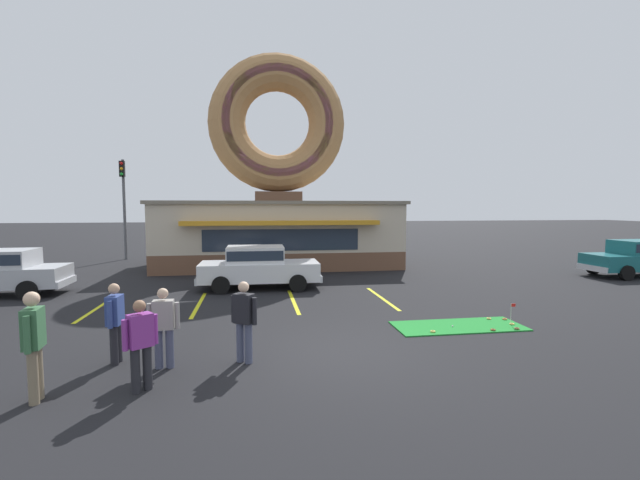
% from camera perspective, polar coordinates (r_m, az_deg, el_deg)
% --- Properties ---
extents(ground_plane, '(160.00, 160.00, 0.00)m').
position_cam_1_polar(ground_plane, '(9.41, 1.70, -14.69)').
color(ground_plane, black).
extents(donut_shop_building, '(12.30, 6.75, 10.96)m').
position_cam_1_polar(donut_shop_building, '(22.72, -5.62, 6.10)').
color(donut_shop_building, brown).
rests_on(donut_shop_building, ground).
extents(putting_mat, '(3.31, 1.33, 0.03)m').
position_cam_1_polar(putting_mat, '(11.78, 17.96, -10.86)').
color(putting_mat, '#1E842D').
rests_on(putting_mat, ground).
extents(mini_donut_near_left, '(0.13, 0.13, 0.04)m').
position_cam_1_polar(mini_donut_near_left, '(11.97, 24.77, -10.66)').
color(mini_donut_near_left, '#A5724C').
rests_on(mini_donut_near_left, putting_mat).
extents(mini_donut_near_right, '(0.13, 0.13, 0.04)m').
position_cam_1_polar(mini_donut_near_right, '(12.68, 21.59, -9.71)').
color(mini_donut_near_right, '#E5C666').
rests_on(mini_donut_near_right, putting_mat).
extents(mini_donut_mid_left, '(0.13, 0.13, 0.04)m').
position_cam_1_polar(mini_donut_mid_left, '(11.61, 22.07, -11.03)').
color(mini_donut_mid_left, brown).
rests_on(mini_donut_mid_left, putting_mat).
extents(mini_donut_mid_centre, '(0.13, 0.13, 0.04)m').
position_cam_1_polar(mini_donut_mid_centre, '(11.01, 14.82, -11.70)').
color(mini_donut_mid_centre, '#E5C666').
rests_on(mini_donut_mid_centre, putting_mat).
extents(mini_donut_mid_right, '(0.13, 0.13, 0.04)m').
position_cam_1_polar(mini_donut_mid_right, '(12.36, 24.22, -10.16)').
color(mini_donut_mid_right, '#E5C666').
rests_on(mini_donut_mid_right, putting_mat).
extents(mini_donut_far_left, '(0.13, 0.13, 0.04)m').
position_cam_1_polar(mini_donut_far_left, '(12.80, 23.41, -9.64)').
color(mini_donut_far_left, '#D17F47').
rests_on(mini_donut_far_left, putting_mat).
extents(golf_ball, '(0.04, 0.04, 0.04)m').
position_cam_1_polar(golf_ball, '(11.61, 17.26, -10.89)').
color(golf_ball, white).
rests_on(golf_ball, putting_mat).
extents(putting_flag_pin, '(0.13, 0.01, 0.55)m').
position_cam_1_polar(putting_flag_pin, '(12.31, 24.26, -8.35)').
color(putting_flag_pin, silver).
rests_on(putting_flag_pin, putting_mat).
extents(car_white, '(4.58, 2.02, 1.60)m').
position_cam_1_polar(car_white, '(16.29, -8.24, -3.39)').
color(car_white, silver).
rests_on(car_white, ground).
extents(car_teal, '(4.57, 2.00, 1.60)m').
position_cam_1_polar(car_teal, '(23.61, 36.70, -1.80)').
color(car_teal, '#196066').
rests_on(car_teal, ground).
extents(pedestrian_blue_sweater_man, '(0.50, 0.42, 1.55)m').
position_cam_1_polar(pedestrian_blue_sweater_man, '(7.89, -22.81, -12.36)').
color(pedestrian_blue_sweater_man, '#232328').
rests_on(pedestrian_blue_sweater_man, ground).
extents(pedestrian_hooded_kid, '(0.26, 0.60, 1.60)m').
position_cam_1_polar(pedestrian_hooded_kid, '(9.41, -25.65, -9.54)').
color(pedestrian_hooded_kid, '#232328').
rests_on(pedestrian_hooded_kid, ground).
extents(pedestrian_leather_jacket_man, '(0.28, 0.59, 1.77)m').
position_cam_1_polar(pedestrian_leather_jacket_man, '(8.23, -33.86, -11.08)').
color(pedestrian_leather_jacket_man, '#7F7056').
rests_on(pedestrian_leather_jacket_man, ground).
extents(pedestrian_clipboard_woman, '(0.60, 0.26, 1.55)m').
position_cam_1_polar(pedestrian_clipboard_woman, '(8.81, -20.13, -10.52)').
color(pedestrian_clipboard_woman, '#474C66').
rests_on(pedestrian_clipboard_woman, ground).
extents(pedestrian_beanie_man, '(0.51, 0.41, 1.62)m').
position_cam_1_polar(pedestrian_beanie_man, '(8.69, -10.10, -10.20)').
color(pedestrian_beanie_man, '#474C66').
rests_on(pedestrian_beanie_man, ground).
extents(trash_bin, '(0.57, 0.57, 0.97)m').
position_cam_1_polar(trash_bin, '(21.28, 8.76, -2.57)').
color(trash_bin, '#1E662D').
rests_on(trash_bin, ground).
extents(traffic_light_pole, '(0.28, 0.47, 5.80)m').
position_cam_1_polar(traffic_light_pole, '(27.34, -24.72, 5.37)').
color(traffic_light_pole, '#595B60').
rests_on(traffic_light_pole, ground).
extents(parking_stripe_far_left, '(0.12, 3.60, 0.01)m').
position_cam_1_polar(parking_stripe_far_left, '(14.85, -27.53, -8.02)').
color(parking_stripe_far_left, yellow).
rests_on(parking_stripe_far_left, ground).
extents(parking_stripe_left, '(0.12, 3.60, 0.01)m').
position_cam_1_polar(parking_stripe_left, '(14.18, -15.85, -8.26)').
color(parking_stripe_left, yellow).
rests_on(parking_stripe_left, ground).
extents(parking_stripe_mid_left, '(0.12, 3.60, 0.01)m').
position_cam_1_polar(parking_stripe_mid_left, '(14.13, -3.56, -8.14)').
color(parking_stripe_mid_left, yellow).
rests_on(parking_stripe_mid_left, ground).
extents(parking_stripe_centre, '(0.12, 3.60, 0.01)m').
position_cam_1_polar(parking_stripe_centre, '(14.70, 8.27, -7.68)').
color(parking_stripe_centre, yellow).
rests_on(parking_stripe_centre, ground).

